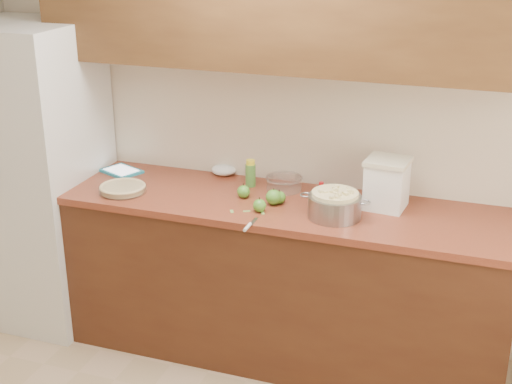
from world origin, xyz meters
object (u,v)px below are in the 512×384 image
(pie, at_px, (123,188))
(tablet, at_px, (121,171))
(flour_canister, at_px, (387,183))
(colander, at_px, (335,205))

(pie, bearing_deg, tablet, 120.51)
(tablet, bearing_deg, flour_canister, 22.61)
(colander, xyz_separation_m, flour_canister, (0.22, 0.21, 0.07))
(flour_canister, height_order, tablet, flour_canister)
(colander, bearing_deg, flour_canister, 44.03)
(colander, distance_m, flour_canister, 0.32)
(pie, bearing_deg, colander, 2.15)
(flour_canister, relative_size, tablet, 0.97)
(colander, distance_m, tablet, 1.37)
(colander, height_order, tablet, colander)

